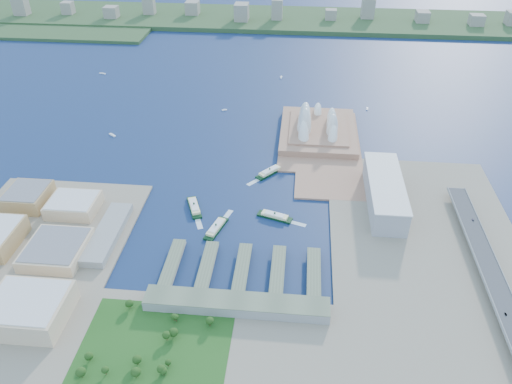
# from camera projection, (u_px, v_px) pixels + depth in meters

# --- Properties ---
(ground) EXTENTS (3000.00, 3000.00, 0.00)m
(ground) POSITION_uv_depth(u_px,v_px,m) (239.00, 231.00, 654.10)
(ground) COLOR #0D1C40
(ground) RESTS_ON ground
(west_land) EXTENTS (220.00, 390.00, 3.00)m
(west_land) POSITION_uv_depth(u_px,v_px,m) (17.00, 273.00, 586.98)
(west_land) COLOR gray
(west_land) RESTS_ON ground
(south_land) EXTENTS (720.00, 180.00, 3.00)m
(south_land) POSITION_uv_depth(u_px,v_px,m) (211.00, 367.00, 480.92)
(south_land) COLOR gray
(south_land) RESTS_ON ground
(east_land) EXTENTS (240.00, 500.00, 3.00)m
(east_land) POSITION_uv_depth(u_px,v_px,m) (433.00, 269.00, 593.12)
(east_land) COLOR gray
(east_land) RESTS_ON ground
(peninsula) EXTENTS (135.00, 220.00, 3.00)m
(peninsula) POSITION_uv_depth(u_px,v_px,m) (319.00, 140.00, 858.07)
(peninsula) COLOR #9C6F55
(peninsula) RESTS_ON ground
(far_shore) EXTENTS (2200.00, 260.00, 12.00)m
(far_shore) POSITION_uv_depth(u_px,v_px,m) (281.00, 19.00, 1454.95)
(far_shore) COLOR #2D4926
(far_shore) RESTS_ON ground
(opera_house) EXTENTS (134.00, 180.00, 58.00)m
(opera_house) POSITION_uv_depth(u_px,v_px,m) (319.00, 118.00, 857.42)
(opera_house) COLOR white
(opera_house) RESTS_ON peninsula
(toaster_building) EXTENTS (45.00, 155.00, 35.00)m
(toaster_building) POSITION_uv_depth(u_px,v_px,m) (385.00, 192.00, 692.63)
(toaster_building) COLOR #929298
(toaster_building) RESTS_ON east_land
(expressway) EXTENTS (26.00, 340.00, 11.85)m
(expressway) POSITION_uv_depth(u_px,v_px,m) (489.00, 274.00, 575.93)
(expressway) COLOR gray
(expressway) RESTS_ON east_land
(west_buildings) EXTENTS (200.00, 280.00, 27.00)m
(west_buildings) POSITION_uv_depth(u_px,v_px,m) (28.00, 244.00, 607.22)
(west_buildings) COLOR #A68453
(west_buildings) RESTS_ON west_land
(ferry_wharves) EXTENTS (184.00, 90.00, 9.30)m
(ferry_wharves) POSITION_uv_depth(u_px,v_px,m) (242.00, 269.00, 588.81)
(ferry_wharves) COLOR #56614A
(ferry_wharves) RESTS_ON ground
(terminal_building) EXTENTS (200.00, 28.00, 12.00)m
(terminal_building) POSITION_uv_depth(u_px,v_px,m) (237.00, 304.00, 537.03)
(terminal_building) COLOR gray
(terminal_building) RESTS_ON south_land
(park) EXTENTS (150.00, 110.00, 16.00)m
(park) POSITION_uv_depth(u_px,v_px,m) (155.00, 339.00, 496.73)
(park) COLOR #194714
(park) RESTS_ON south_land
(far_skyline) EXTENTS (1900.00, 140.00, 55.00)m
(far_skyline) POSITION_uv_depth(u_px,v_px,m) (280.00, 9.00, 1419.58)
(far_skyline) COLOR gray
(far_skyline) RESTS_ON far_shore
(ferry_a) EXTENTS (30.83, 52.70, 9.73)m
(ferry_a) POSITION_uv_depth(u_px,v_px,m) (194.00, 206.00, 693.12)
(ferry_a) COLOR black
(ferry_a) RESTS_ON ground
(ferry_b) EXTENTS (42.65, 47.05, 9.59)m
(ferry_b) POSITION_uv_depth(u_px,v_px,m) (270.00, 171.00, 768.66)
(ferry_b) COLOR black
(ferry_b) RESTS_ON ground
(ferry_c) EXTENTS (27.10, 52.39, 9.61)m
(ferry_c) POSITION_uv_depth(u_px,v_px,m) (216.00, 227.00, 654.14)
(ferry_c) COLOR black
(ferry_c) RESTS_ON ground
(ferry_d) EXTENTS (49.90, 26.52, 9.16)m
(ferry_d) POSITION_uv_depth(u_px,v_px,m) (275.00, 215.00, 675.80)
(ferry_d) COLOR black
(ferry_d) RESTS_ON ground
(boat_a) EXTENTS (14.84, 12.66, 3.03)m
(boat_a) POSITION_uv_depth(u_px,v_px,m) (112.00, 135.00, 872.80)
(boat_a) COLOR white
(boat_a) RESTS_ON ground
(boat_b) EXTENTS (9.93, 6.85, 2.54)m
(boat_b) POSITION_uv_depth(u_px,v_px,m) (224.00, 110.00, 957.44)
(boat_b) COLOR white
(boat_b) RESTS_ON ground
(boat_c) EXTENTS (4.97, 11.80, 2.57)m
(boat_c) POSITION_uv_depth(u_px,v_px,m) (367.00, 109.00, 961.98)
(boat_c) COLOR white
(boat_c) RESTS_ON ground
(boat_d) EXTENTS (15.51, 7.05, 2.56)m
(boat_d) POSITION_uv_depth(u_px,v_px,m) (102.00, 73.00, 1114.14)
(boat_d) COLOR white
(boat_d) RESTS_ON ground
(boat_e) EXTENTS (4.84, 12.74, 3.07)m
(boat_e) POSITION_uv_depth(u_px,v_px,m) (281.00, 77.00, 1095.25)
(boat_e) COLOR white
(boat_e) RESTS_ON ground
(car_b) EXTENTS (1.36, 3.91, 1.29)m
(car_b) POSITION_uv_depth(u_px,v_px,m) (506.00, 314.00, 517.32)
(car_b) COLOR slate
(car_b) RESTS_ON expressway
(car_c) EXTENTS (1.97, 4.85, 1.41)m
(car_c) POSITION_uv_depth(u_px,v_px,m) (473.00, 220.00, 649.21)
(car_c) COLOR slate
(car_c) RESTS_ON expressway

